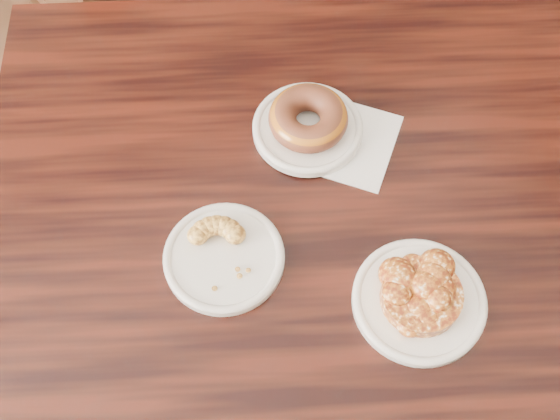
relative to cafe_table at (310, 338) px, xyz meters
name	(u,v)px	position (x,y,z in m)	size (l,w,h in m)	color
cafe_table	(310,338)	(0.00, 0.00, 0.00)	(0.98, 0.98, 0.75)	black
napkin	(345,141)	(0.11, 0.16, 0.38)	(0.14, 0.14, 0.00)	white
plate_donut	(308,129)	(0.06, 0.19, 0.38)	(0.17, 0.17, 0.01)	white
plate_cruller	(224,258)	(-0.13, 0.04, 0.38)	(0.17, 0.17, 0.01)	silver
plate_fritter	(419,301)	(0.09, -0.12, 0.38)	(0.18, 0.18, 0.01)	white
glazed_donut	(308,118)	(0.06, 0.19, 0.41)	(0.12, 0.12, 0.04)	brown
apple_fritter	(422,294)	(0.09, -0.12, 0.40)	(0.15, 0.15, 0.04)	#4A1607
cruller_fragment	(223,252)	(-0.13, 0.04, 0.40)	(0.10, 0.10, 0.03)	#5E3812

